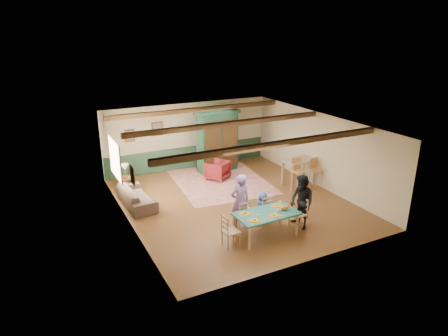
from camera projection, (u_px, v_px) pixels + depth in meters
name	position (u px, v px, depth m)	size (l,w,h in m)	color
floor	(234.00, 202.00, 13.41)	(8.00, 8.00, 0.00)	#523017
wall_back	(188.00, 136.00, 16.32)	(7.00, 0.02, 2.70)	beige
wall_left	(127.00, 182.00, 11.47)	(0.02, 8.00, 2.70)	beige
wall_right	(319.00, 150.00, 14.44)	(0.02, 8.00, 2.70)	beige
ceiling	(235.00, 123.00, 12.51)	(7.00, 8.00, 0.02)	white
wainscot_back	(189.00, 157.00, 16.61)	(6.95, 0.03, 0.90)	#1D3625
ceiling_beam_front	(276.00, 144.00, 10.60)	(6.95, 0.16, 0.16)	black
ceiling_beam_mid	(229.00, 124.00, 12.87)	(6.95, 0.16, 0.16)	black
ceiling_beam_back	(197.00, 110.00, 15.06)	(6.95, 0.16, 0.16)	black
window_left	(115.00, 159.00, 12.85)	(0.06, 1.60, 1.30)	white
picture_left_wall	(132.00, 175.00, 10.85)	(0.04, 0.42, 0.52)	gray
picture_back_a	(157.00, 129.00, 15.60)	(0.45, 0.04, 0.55)	gray
picture_back_b	(130.00, 136.00, 15.18)	(0.38, 0.04, 0.48)	gray
dining_table	(266.00, 225.00, 11.09)	(1.74, 0.97, 0.73)	#1F6259
dining_chair_far_left	(241.00, 215.00, 11.47)	(0.41, 0.43, 0.92)	#9B704D
dining_chair_far_right	(264.00, 209.00, 11.81)	(0.41, 0.43, 0.92)	#9B704D
dining_chair_end_left	(231.00, 231.00, 10.57)	(0.41, 0.43, 0.92)	#9B704D
dining_chair_end_right	(298.00, 213.00, 11.55)	(0.41, 0.43, 0.92)	#9B704D
person_man	(240.00, 202.00, 11.41)	(0.61, 0.40, 1.67)	#815C9E
person_woman	(302.00, 202.00, 11.48)	(0.78, 0.61, 1.60)	black
person_child	(262.00, 207.00, 11.86)	(0.48, 0.31, 0.97)	#294CA4
cat	(284.00, 208.00, 11.09)	(0.35, 0.14, 0.17)	orange
place_setting_near_left	(255.00, 219.00, 10.51)	(0.39, 0.29, 0.11)	gold
place_setting_near_center	(274.00, 214.00, 10.79)	(0.39, 0.29, 0.11)	gold
place_setting_far_left	(245.00, 212.00, 10.92)	(0.39, 0.29, 0.11)	gold
place_setting_far_right	(277.00, 204.00, 11.39)	(0.39, 0.29, 0.11)	gold
area_rug	(221.00, 182.00, 15.17)	(3.27, 3.88, 0.01)	beige
armoire	(217.00, 141.00, 15.98)	(1.75, 0.70, 2.47)	black
armchair	(218.00, 170.00, 15.35)	(0.77, 0.79, 0.72)	#4C0F15
sofa	(137.00, 196.00, 13.11)	(2.04, 0.80, 0.60)	#3D2E26
end_table	(126.00, 184.00, 14.24)	(0.43, 0.43, 0.53)	black
table_lamp	(125.00, 171.00, 14.07)	(0.27, 0.27, 0.48)	#CEAC85
counter_table	(298.00, 172.00, 14.69)	(1.21, 0.70, 1.01)	#C4B298
bar_stool_left	(299.00, 175.00, 14.10)	(0.43, 0.47, 1.22)	tan
bar_stool_right	(316.00, 173.00, 14.43)	(0.39, 0.43, 1.11)	tan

